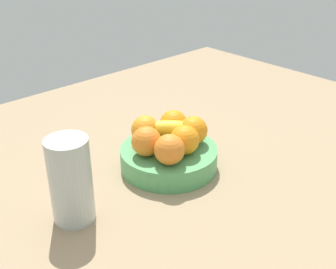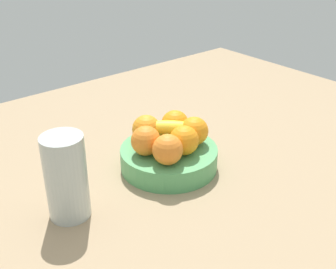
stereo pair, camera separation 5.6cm
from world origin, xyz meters
TOP-DOWN VIEW (x-y plane):
  - ground_plane at (0.00, 0.00)cm, footprint 180.00×140.00cm
  - fruit_bowl at (0.30, -1.36)cm, footprint 24.50×24.50cm
  - orange_front_left at (4.80, 3.91)cm, footprint 7.29×7.29cm
  - orange_front_right at (-1.15, 2.93)cm, footprint 7.29×7.29cm
  - orange_center at (-6.42, 0.81)cm, footprint 7.29×7.29cm
  - orange_back_left at (-5.34, -5.30)cm, footprint 7.29×7.29cm
  - orange_back_right at (2.15, -7.76)cm, footprint 7.29×7.29cm
  - orange_top_stack at (6.06, -2.79)cm, footprint 7.29×7.29cm
  - banana_bunch at (-1.83, -3.76)cm, footprint 15.24×16.73cm
  - thermos_tumbler at (28.70, -0.28)cm, footprint 8.84×8.84cm

SIDE VIEW (x-z plane):
  - ground_plane at x=0.00cm, z-range -3.00..0.00cm
  - fruit_bowl at x=0.30cm, z-range 0.00..5.41cm
  - banana_bunch at x=-1.83cm, z-range 5.41..11.61cm
  - orange_front_left at x=4.80cm, z-range 5.41..12.70cm
  - orange_front_right at x=-1.15cm, z-range 5.41..12.70cm
  - orange_center at x=-6.42cm, z-range 5.41..12.70cm
  - orange_back_left at x=-5.34cm, z-range 5.41..12.70cm
  - orange_back_right at x=2.15cm, z-range 5.41..12.70cm
  - orange_top_stack at x=6.06cm, z-range 5.41..12.70cm
  - thermos_tumbler at x=28.70cm, z-range 0.00..18.82cm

